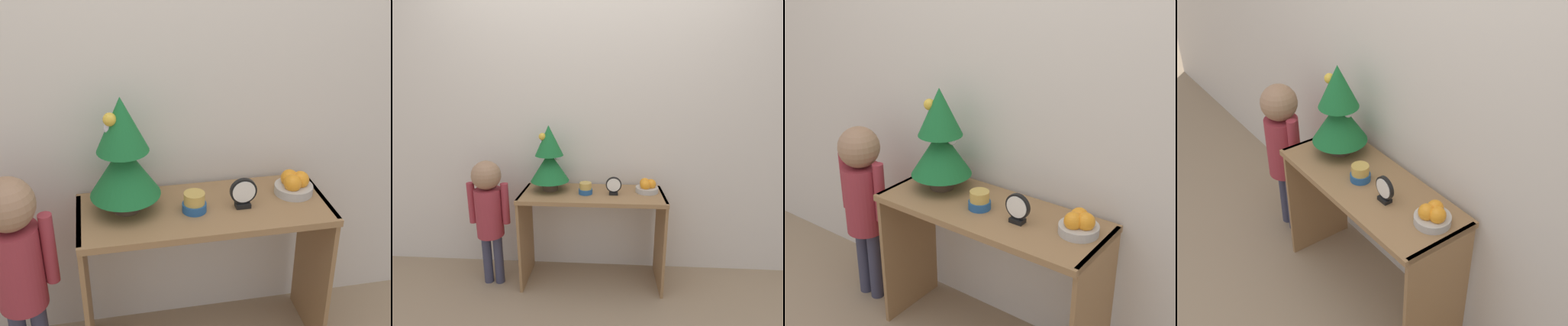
# 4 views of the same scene
# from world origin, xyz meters

# --- Properties ---
(ground_plane) EXTENTS (12.00, 12.00, 0.00)m
(ground_plane) POSITION_xyz_m (0.00, 0.00, 0.00)
(ground_plane) COLOR #997F60
(back_wall) EXTENTS (7.00, 0.05, 2.50)m
(back_wall) POSITION_xyz_m (0.00, 0.47, 1.25)
(back_wall) COLOR beige
(back_wall) RESTS_ON ground_plane
(console_table) EXTENTS (1.06, 0.42, 0.74)m
(console_table) POSITION_xyz_m (0.00, 0.21, 0.56)
(console_table) COLOR olive
(console_table) RESTS_ON ground_plane
(mini_tree) EXTENTS (0.29, 0.29, 0.50)m
(mini_tree) POSITION_xyz_m (-0.32, 0.25, 0.99)
(mini_tree) COLOR #4C3828
(mini_tree) RESTS_ON console_table
(fruit_bowl) EXTENTS (0.17, 0.17, 0.10)m
(fruit_bowl) POSITION_xyz_m (0.41, 0.25, 0.78)
(fruit_bowl) COLOR #B7B2A8
(fruit_bowl) RESTS_ON console_table
(singing_bowl) EXTENTS (0.10, 0.10, 0.08)m
(singing_bowl) POSITION_xyz_m (-0.05, 0.19, 0.78)
(singing_bowl) COLOR #235189
(singing_bowl) RESTS_ON console_table
(desk_clock) EXTENTS (0.11, 0.04, 0.13)m
(desk_clock) POSITION_xyz_m (0.16, 0.18, 0.80)
(desk_clock) COLOR black
(desk_clock) RESTS_ON console_table
(child_figure) EXTENTS (0.31, 0.21, 0.99)m
(child_figure) POSITION_xyz_m (-0.77, 0.14, 0.64)
(child_figure) COLOR #38384C
(child_figure) RESTS_ON ground_plane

